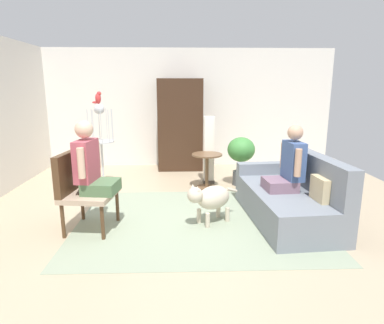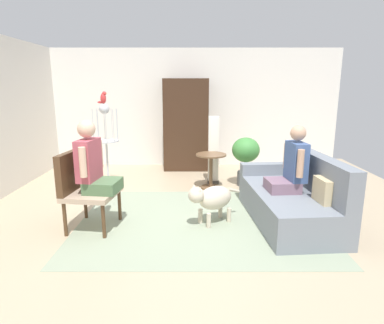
# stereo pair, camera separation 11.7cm
# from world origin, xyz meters

# --- Properties ---
(ground_plane) EXTENTS (7.38, 7.38, 0.00)m
(ground_plane) POSITION_xyz_m (0.00, 0.00, 0.00)
(ground_plane) COLOR tan
(back_wall) EXTENTS (6.43, 0.12, 2.50)m
(back_wall) POSITION_xyz_m (0.00, 3.14, 1.25)
(back_wall) COLOR silver
(back_wall) RESTS_ON ground
(area_rug) EXTENTS (3.07, 2.43, 0.01)m
(area_rug) POSITION_xyz_m (0.15, -0.11, 0.00)
(area_rug) COLOR gray
(area_rug) RESTS_ON ground
(couch) EXTENTS (1.01, 1.86, 0.88)m
(couch) POSITION_xyz_m (1.36, -0.07, 0.30)
(couch) COLOR slate
(couch) RESTS_ON ground
(armchair) EXTENTS (0.64, 0.71, 0.96)m
(armchair) POSITION_xyz_m (-1.27, -0.29, 0.56)
(armchair) COLOR #4C331E
(armchair) RESTS_ON ground
(person_on_couch) EXTENTS (0.47, 0.53, 0.84)m
(person_on_couch) POSITION_xyz_m (1.31, -0.10, 0.74)
(person_on_couch) COLOR slate
(person_on_armchair) EXTENTS (0.49, 0.55, 0.86)m
(person_on_armchair) POSITION_xyz_m (-1.12, -0.31, 0.81)
(person_on_armchair) COLOR #4D6D47
(round_end_table) EXTENTS (0.51, 0.51, 0.60)m
(round_end_table) POSITION_xyz_m (0.38, 1.31, 0.38)
(round_end_table) COLOR brown
(round_end_table) RESTS_ON ground
(dog) EXTENTS (0.68, 0.51, 0.55)m
(dog) POSITION_xyz_m (0.32, -0.18, 0.34)
(dog) COLOR beige
(dog) RESTS_ON ground
(bird_cage_stand) EXTENTS (0.43, 0.43, 1.44)m
(bird_cage_stand) POSITION_xyz_m (-1.39, 1.37, 0.77)
(bird_cage_stand) COLOR silver
(bird_cage_stand) RESTS_ON ground
(parrot) EXTENTS (0.17, 0.10, 0.20)m
(parrot) POSITION_xyz_m (-1.40, 1.37, 1.53)
(parrot) COLOR red
(parrot) RESTS_ON bird_cage_stand
(potted_plant) EXTENTS (0.48, 0.48, 0.85)m
(potted_plant) POSITION_xyz_m (0.99, 1.49, 0.56)
(potted_plant) COLOR #4C5156
(potted_plant) RESTS_ON ground
(column_lamp) EXTENTS (0.20, 0.20, 1.20)m
(column_lamp) POSITION_xyz_m (0.44, 1.64, 0.59)
(column_lamp) COLOR #4C4742
(column_lamp) RESTS_ON ground
(armoire_cabinet) EXTENTS (0.91, 0.56, 1.87)m
(armoire_cabinet) POSITION_xyz_m (-0.06, 2.73, 0.93)
(armoire_cabinet) COLOR #382316
(armoire_cabinet) RESTS_ON ground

